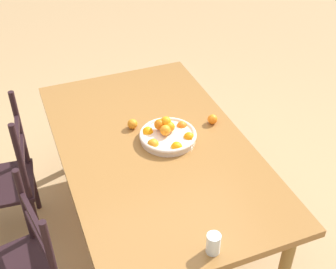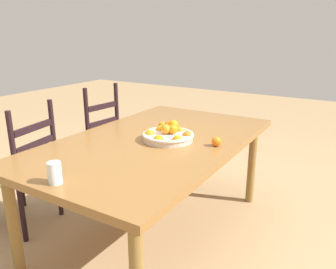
# 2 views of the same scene
# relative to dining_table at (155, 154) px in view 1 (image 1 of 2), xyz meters

# --- Properties ---
(ground_plane) EXTENTS (12.00, 12.00, 0.00)m
(ground_plane) POSITION_rel_dining_table_xyz_m (0.00, 0.00, -0.66)
(ground_plane) COLOR tan
(dining_table) EXTENTS (1.83, 1.09, 0.72)m
(dining_table) POSITION_rel_dining_table_xyz_m (0.00, 0.00, 0.00)
(dining_table) COLOR olive
(dining_table) RESTS_ON ground
(chair_near_window) EXTENTS (0.44, 0.44, 0.98)m
(chair_near_window) POSITION_rel_dining_table_xyz_m (0.33, 0.87, -0.21)
(chair_near_window) COLOR black
(chair_near_window) RESTS_ON ground
(fruit_bowl) EXTENTS (0.35, 0.35, 0.13)m
(fruit_bowl) POSITION_rel_dining_table_xyz_m (0.03, -0.09, 0.10)
(fruit_bowl) COLOR beige
(fruit_bowl) RESTS_ON dining_table
(orange_loose_0) EXTENTS (0.06, 0.06, 0.06)m
(orange_loose_0) POSITION_rel_dining_table_xyz_m (0.22, 0.07, 0.10)
(orange_loose_0) COLOR orange
(orange_loose_0) RESTS_ON dining_table
(orange_loose_1) EXTENTS (0.06, 0.06, 0.06)m
(orange_loose_1) POSITION_rel_dining_table_xyz_m (0.08, -0.42, 0.10)
(orange_loose_1) COLOR orange
(orange_loose_1) RESTS_ON dining_table
(drinking_glass) EXTENTS (0.07, 0.07, 0.11)m
(drinking_glass) POSITION_rel_dining_table_xyz_m (-0.83, 0.02, 0.12)
(drinking_glass) COLOR silver
(drinking_glass) RESTS_ON dining_table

